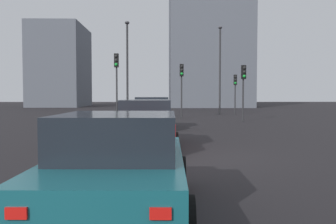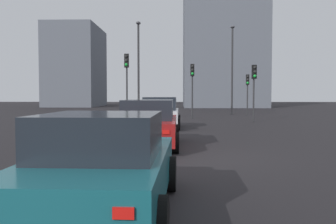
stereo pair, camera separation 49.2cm
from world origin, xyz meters
The scene contains 12 objects.
ground_plane centered at (0.00, 0.00, -0.10)m, with size 160.00×160.00×0.20m, color black.
car_white_right_lead centered at (8.87, 1.59, 0.78)m, with size 4.22×2.17×1.64m.
car_red_right_second centered at (1.92, 1.68, 0.77)m, with size 4.83×2.08×1.60m.
car_teal_right_third centered at (-5.21, 1.81, 0.73)m, with size 4.29×2.14×1.50m.
traffic_light_near_left centered at (13.75, 4.02, 3.20)m, with size 0.32×0.30×4.47m.
traffic_light_near_right centered at (16.73, -0.45, 2.90)m, with size 0.32×0.28×4.04m.
traffic_light_far_left centered at (13.28, -4.27, 2.66)m, with size 0.33×0.31×3.69m.
traffic_light_far_right centered at (21.20, -5.38, 2.53)m, with size 0.33×0.30×3.50m.
street_lamp_kerbside centered at (22.12, -4.20, 4.58)m, with size 0.56×0.36×7.83m.
street_lamp_far centered at (17.99, 3.67, 4.36)m, with size 0.56×0.36×7.41m.
building_facade_left centered at (42.16, -6.00, 8.85)m, with size 8.99×11.35×17.70m, color slate.
building_facade_center centered at (45.42, 16.00, 6.00)m, with size 11.54×7.19×11.99m, color slate.
Camera 2 is at (-10.58, 0.75, 1.77)m, focal length 39.37 mm.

